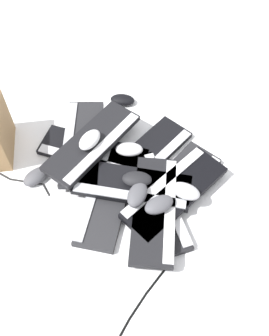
% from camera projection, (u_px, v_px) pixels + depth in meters
% --- Properties ---
extents(ground_plane, '(3.20, 3.20, 0.00)m').
position_uv_depth(ground_plane, '(150.00, 178.00, 1.48)').
color(ground_plane, white).
extents(keyboard_0, '(0.35, 0.46, 0.03)m').
position_uv_depth(keyboard_0, '(174.00, 187.00, 1.44)').
color(keyboard_0, '#232326').
rests_on(keyboard_0, ground).
extents(keyboard_1, '(0.35, 0.46, 0.03)m').
position_uv_depth(keyboard_1, '(146.00, 157.00, 1.52)').
color(keyboard_1, black).
rests_on(keyboard_1, ground).
extents(keyboard_2, '(0.46, 0.20, 0.03)m').
position_uv_depth(keyboard_2, '(93.00, 152.00, 1.54)').
color(keyboard_2, black).
rests_on(keyboard_2, ground).
extents(keyboard_3, '(0.16, 0.44, 0.03)m').
position_uv_depth(keyboard_3, '(107.00, 196.00, 1.42)').
color(keyboard_3, '#232326').
rests_on(keyboard_3, ground).
extents(keyboard_4, '(0.34, 0.46, 0.03)m').
position_uv_depth(keyboard_4, '(153.00, 202.00, 1.40)').
color(keyboard_4, black).
rests_on(keyboard_4, ground).
extents(keyboard_5, '(0.37, 0.45, 0.03)m').
position_uv_depth(keyboard_5, '(174.00, 192.00, 1.39)').
color(keyboard_5, black).
rests_on(keyboard_5, keyboard_0).
extents(keyboard_6, '(0.23, 0.46, 0.03)m').
position_uv_depth(keyboard_6, '(82.00, 142.00, 1.53)').
color(keyboard_6, '#232326').
rests_on(keyboard_6, keyboard_2).
extents(keyboard_7, '(0.44, 0.15, 0.03)m').
position_uv_depth(keyboard_7, '(132.00, 185.00, 1.41)').
color(keyboard_7, black).
rests_on(keyboard_7, keyboard_3).
extents(keyboard_8, '(0.33, 0.46, 0.03)m').
position_uv_depth(keyboard_8, '(93.00, 142.00, 1.49)').
color(keyboard_8, black).
rests_on(keyboard_8, keyboard_6).
extents(keyboard_9, '(0.20, 0.45, 0.03)m').
position_uv_depth(keyboard_9, '(155.00, 209.00, 1.35)').
color(keyboard_9, black).
rests_on(keyboard_9, keyboard_4).
extents(mouse_0, '(0.11, 0.07, 0.04)m').
position_uv_depth(mouse_0, '(123.00, 100.00, 1.70)').
color(mouse_0, black).
rests_on(mouse_0, ground).
extents(mouse_1, '(0.13, 0.12, 0.04)m').
position_uv_depth(mouse_1, '(159.00, 205.00, 1.32)').
color(mouse_1, '#4C4C51').
rests_on(mouse_1, keyboard_9).
extents(mouse_2, '(0.12, 0.09, 0.04)m').
position_uv_depth(mouse_2, '(185.00, 191.00, 1.35)').
color(mouse_2, '#B7B7BC').
rests_on(mouse_2, keyboard_5).
extents(mouse_3, '(0.12, 0.13, 0.04)m').
position_uv_depth(mouse_3, '(36.00, 176.00, 1.46)').
color(mouse_3, '#4C4C51').
rests_on(mouse_3, ground).
extents(mouse_4, '(0.10, 0.13, 0.04)m').
position_uv_depth(mouse_4, '(90.00, 140.00, 1.45)').
color(mouse_4, silver).
rests_on(mouse_4, keyboard_8).
extents(mouse_5, '(0.12, 0.08, 0.04)m').
position_uv_depth(mouse_5, '(137.00, 179.00, 1.38)').
color(mouse_5, black).
rests_on(mouse_5, keyboard_7).
extents(mouse_6, '(0.08, 0.12, 0.04)m').
position_uv_depth(mouse_6, '(137.00, 195.00, 1.34)').
color(mouse_6, '#4C4C51').
rests_on(mouse_6, keyboard_9).
extents(mouse_7, '(0.12, 0.08, 0.04)m').
position_uv_depth(mouse_7, '(129.00, 149.00, 1.50)').
color(mouse_7, silver).
rests_on(mouse_7, keyboard_1).
extents(cable_1, '(0.33, 0.32, 0.01)m').
position_uv_depth(cable_1, '(8.00, 163.00, 1.52)').
color(cable_1, black).
rests_on(cable_1, ground).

